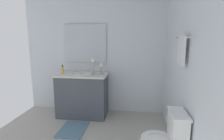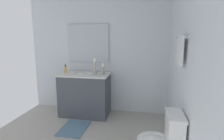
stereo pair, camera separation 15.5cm
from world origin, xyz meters
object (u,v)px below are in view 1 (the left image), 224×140
vanity_cabinet (83,95)px  towel_near_vanity (181,50)px  bath_mat (73,129)px  mirror (85,43)px  soap_bottle (63,70)px  sink_basin (82,76)px  candle_holder_short (93,66)px  candle_holder_tall (101,69)px  towel_bar (184,37)px

vanity_cabinet → towel_near_vanity: 2.20m
bath_mat → mirror: bearing=180.0°
soap_bottle → sink_basin: bearing=90.8°
candle_holder_short → candle_holder_tall: bearing=117.0°
vanity_cabinet → mirror: size_ratio=1.14×
candle_holder_short → soap_bottle: 0.65m
towel_near_vanity → bath_mat: bearing=-107.5°
towel_bar → towel_near_vanity: 0.16m
towel_bar → towel_near_vanity: (0.00, -0.02, -0.16)m
mirror → sink_basin: bearing=0.2°
soap_bottle → candle_holder_tall: bearing=91.8°
sink_basin → towel_bar: 2.11m
candle_holder_short → towel_near_vanity: towel_near_vanity is taller
vanity_cabinet → towel_bar: 2.28m
mirror → soap_bottle: (0.29, -0.40, -0.52)m
vanity_cabinet → candle_holder_tall: candle_holder_tall is taller
candle_holder_tall → towel_near_vanity: size_ratio=0.64×
towel_near_vanity → bath_mat: 2.20m
towel_near_vanity → bath_mat: size_ratio=0.59×
vanity_cabinet → soap_bottle: soap_bottle is taller
candle_holder_short → towel_near_vanity: size_ratio=0.92×
candle_holder_tall → candle_holder_short: size_ratio=0.70×
candle_holder_tall → vanity_cabinet: bearing=-87.2°
vanity_cabinet → mirror: (-0.28, 0.00, 1.03)m
candle_holder_tall → towel_near_vanity: 1.73m
vanity_cabinet → candle_holder_tall: size_ratio=4.50×
candle_holder_short → towel_bar: bearing=52.1°
candle_holder_tall → soap_bottle: bearing=-88.2°
towel_near_vanity → bath_mat: (-0.50, -1.60, -1.42)m
vanity_cabinet → towel_near_vanity: (1.13, 1.60, 0.99)m
candle_holder_short → mirror: bearing=-144.5°
candle_holder_tall → towel_bar: bearing=47.0°
candle_holder_short → soap_bottle: size_ratio=1.79×
vanity_cabinet → sink_basin: bearing=90.0°
mirror → candle_holder_tall: mirror is taller
sink_basin → soap_bottle: size_ratio=2.23×
mirror → bath_mat: mirror is taller
vanity_cabinet → sink_basin: (0.00, 0.00, 0.39)m
towel_near_vanity → sink_basin: bearing=-125.2°
mirror → candle_holder_tall: bearing=56.0°
vanity_cabinet → candle_holder_short: size_ratio=3.14×
towel_bar → bath_mat: towel_bar is taller
sink_basin → mirror: size_ratio=0.45×
towel_bar → bath_mat: size_ratio=1.18×
vanity_cabinet → candle_holder_short: 0.65m
towel_near_vanity → mirror: bearing=-131.4°
towel_bar → towel_near_vanity: bearing=-90.0°
sink_basin → mirror: bearing=-179.8°
mirror → candle_holder_short: 0.59m
candle_holder_tall → mirror: bearing=-124.0°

